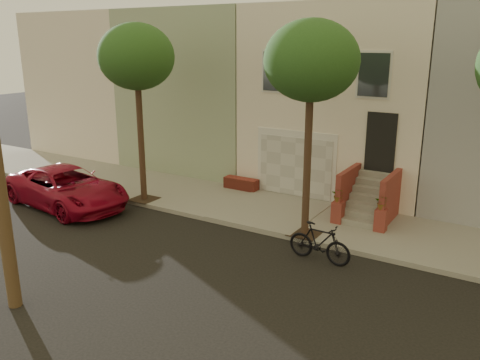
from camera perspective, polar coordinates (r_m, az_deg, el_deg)
The scene contains 7 objects.
ground at distance 12.68m, azimuth -4.22°, elevation -11.62°, with size 90.00×90.00×0.00m, color black.
sidewalk at distance 16.90m, azimuth 6.41°, elevation -4.17°, with size 40.00×3.70×0.15m, color gray.
house_row at distance 21.44m, azimuth 13.50°, elevation 9.58°, with size 33.10×11.70×7.00m.
tree_left at distance 17.78m, azimuth -11.91°, elevation 13.67°, with size 2.70×2.57×6.30m.
tree_mid at distance 14.16m, azimuth 8.25°, elevation 13.35°, with size 2.70×2.57×6.30m.
pickup_truck at distance 18.83m, azimuth -19.45°, elevation -0.83°, with size 2.38×5.17×1.44m, color maroon.
motorcycle at distance 13.66m, azimuth 9.19°, elevation -7.16°, with size 0.51×1.82×1.09m, color black.
Camera 1 is at (6.64, -9.08, 5.85)m, focal length 36.85 mm.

